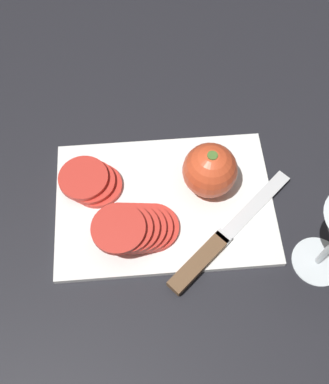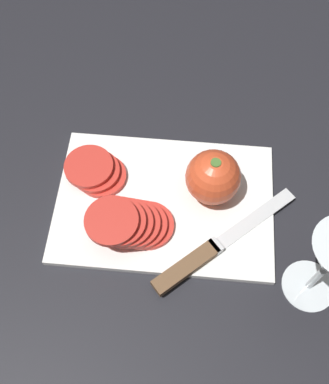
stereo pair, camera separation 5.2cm
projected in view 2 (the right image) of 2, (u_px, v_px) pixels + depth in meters
ground_plane at (166, 222)px, 0.68m from camera, size 3.00×3.00×0.00m
cutting_board at (165, 203)px, 0.69m from camera, size 0.33×0.23×0.01m
whole_tomato at (213, 177)px, 0.66m from camera, size 0.08×0.08×0.08m
knife at (199, 258)px, 0.64m from camera, size 0.21×0.19×0.01m
tomato_slice_stack_near at (131, 223)px, 0.64m from camera, size 0.12×0.09×0.05m
tomato_slice_stack_far at (96, 171)px, 0.70m from camera, size 0.10×0.08×0.03m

